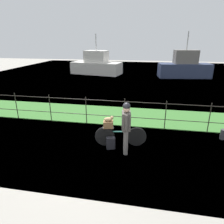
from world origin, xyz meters
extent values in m
plane|color=gray|center=(0.00, 0.00, 0.00)|extent=(60.00, 60.00, 0.00)
cube|color=#38702D|center=(0.00, 3.36, 0.01)|extent=(27.00, 2.40, 0.03)
plane|color=#426684|center=(0.00, 12.91, 0.00)|extent=(30.00, 30.00, 0.00)
cylinder|color=#28231E|center=(-4.09, 2.16, 0.60)|extent=(0.04, 0.04, 1.20)
cylinder|color=#28231E|center=(-2.45, 2.16, 0.60)|extent=(0.04, 0.04, 1.20)
cylinder|color=#28231E|center=(-0.82, 2.16, 0.60)|extent=(0.04, 0.04, 1.20)
cylinder|color=#28231E|center=(0.82, 2.16, 0.60)|extent=(0.04, 0.04, 1.20)
cylinder|color=#28231E|center=(2.45, 2.16, 0.60)|extent=(0.04, 0.04, 1.20)
cylinder|color=#28231E|center=(4.09, 2.16, 0.60)|extent=(0.04, 0.04, 1.20)
cylinder|color=#28231E|center=(0.00, 2.16, 0.42)|extent=(18.00, 0.03, 0.03)
cylinder|color=#28231E|center=(0.00, 2.16, 1.08)|extent=(18.00, 0.03, 0.03)
cylinder|color=black|center=(1.42, 0.61, 0.33)|extent=(0.67, 0.15, 0.67)
cylinder|color=black|center=(0.37, 0.44, 0.33)|extent=(0.67, 0.15, 0.67)
cylinder|color=#337F70|center=(0.89, 0.52, 0.52)|extent=(0.83, 0.18, 0.04)
cube|color=black|center=(0.48, 0.46, 0.57)|extent=(0.21, 0.12, 0.06)
cube|color=slate|center=(0.48, 0.46, 0.66)|extent=(0.38, 0.21, 0.02)
cube|color=brown|center=(0.48, 0.46, 0.78)|extent=(0.36, 0.29, 0.23)
ellipsoid|color=tan|center=(0.48, 0.46, 0.96)|extent=(0.30, 0.18, 0.13)
sphere|color=tan|center=(0.60, 0.48, 1.02)|extent=(0.11, 0.11, 0.11)
cylinder|color=slate|center=(1.10, 0.20, 0.41)|extent=(0.14, 0.14, 0.82)
cylinder|color=slate|center=(1.13, 0.00, 0.41)|extent=(0.14, 0.14, 0.82)
cube|color=#4C4742|center=(1.11, 0.10, 1.10)|extent=(0.32, 0.44, 0.56)
cylinder|color=#4C4742|center=(1.08, 0.32, 1.13)|extent=(0.10, 0.10, 0.50)
cylinder|color=#4C4742|center=(1.15, -0.11, 1.13)|extent=(0.10, 0.10, 0.50)
sphere|color=tan|center=(1.11, 0.10, 1.49)|extent=(0.22, 0.22, 0.22)
sphere|color=black|center=(1.11, 0.10, 1.57)|extent=(0.23, 0.23, 0.23)
cube|color=black|center=(0.60, 0.27, 0.20)|extent=(0.32, 0.26, 0.40)
cylinder|color=#38383D|center=(4.49, 1.66, 0.18)|extent=(0.20, 0.20, 0.37)
cube|color=#2D3856|center=(4.96, 14.63, 0.65)|extent=(4.92, 2.35, 1.29)
cube|color=slate|center=(4.96, 14.63, 1.90)|extent=(2.23, 1.47, 1.22)
cylinder|color=#B2B2B2|center=(4.96, 14.63, 3.31)|extent=(0.10, 0.10, 1.60)
cube|color=silver|center=(-3.72, 15.13, 0.60)|extent=(5.36, 3.08, 1.20)
cube|color=silver|center=(-3.72, 15.13, 1.78)|extent=(2.47, 1.90, 1.16)
cylinder|color=#B2B2B2|center=(-3.72, 15.13, 3.16)|extent=(0.10, 0.10, 1.60)
camera|label=1|loc=(1.71, -5.57, 3.44)|focal=32.39mm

